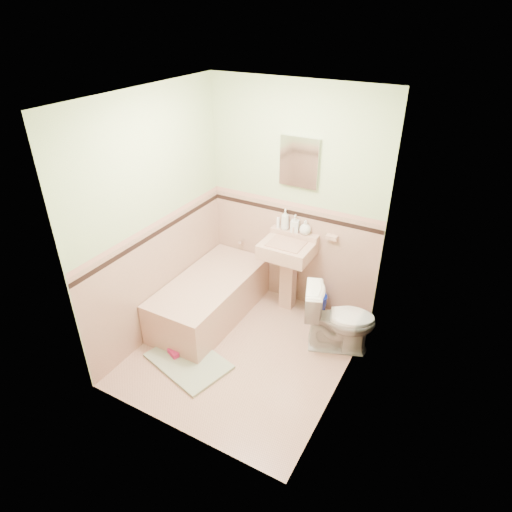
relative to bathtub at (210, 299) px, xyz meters
The scene contains 32 objects.
floor 0.75m from the bathtub, 27.65° to the right, with size 2.20×2.20×0.00m, color tan.
ceiling 2.38m from the bathtub, 27.65° to the right, with size 2.20×2.20×0.00m, color white.
wall_back 1.43m from the bathtub, 50.71° to the left, with size 2.50×2.50×0.00m, color beige.
wall_front 1.87m from the bathtub, 66.22° to the right, with size 2.50×2.50×0.00m, color beige.
wall_left 1.14m from the bathtub, 138.27° to the right, with size 2.50×2.50×0.00m, color beige.
wall_right 1.95m from the bathtub, 11.45° to the right, with size 2.50×2.50×0.00m, color beige.
wainscot_back 1.05m from the bathtub, 50.27° to the left, with size 2.00×2.00×0.00m, color tan.
wainscot_front 1.60m from the bathtub, 66.05° to the right, with size 2.00×2.00×0.00m, color tan.
wainscot_left 0.61m from the bathtub, 137.33° to the right, with size 2.20×2.20×0.00m, color tan.
wainscot_right 1.69m from the bathtub, 11.53° to the right, with size 2.20×2.20×0.00m, color tan.
accent_back 1.33m from the bathtub, 50.04° to the left, with size 2.00×2.00×0.00m, color black.
accent_front 1.79m from the bathtub, 65.95° to the right, with size 2.00×2.00×0.00m, color black.
accent_left 1.02m from the bathtub, 136.85° to the right, with size 2.20×2.20×0.00m, color black.
accent_right 1.87m from the bathtub, 11.57° to the right, with size 2.20×2.20×0.00m, color black.
cap_back 1.40m from the bathtub, 50.04° to the left, with size 2.00×2.00×0.00m, color tan.
cap_front 1.84m from the bathtub, 65.95° to the right, with size 2.00×2.00×0.00m, color tan.
cap_left 1.11m from the bathtub, 136.85° to the right, with size 2.20×2.20×0.00m, color tan.
cap_right 1.92m from the bathtub, 11.57° to the right, with size 2.20×2.20×0.00m, color tan.
bathtub is the anchor object (origin of this frame).
tub_faucet 0.83m from the bathtub, 90.00° to the left, with size 0.04×0.04×0.12m, color silver.
sink 0.89m from the bathtub, 37.93° to the left, with size 0.55×0.48×0.87m, color tan, non-canonical shape.
sink_faucet 1.20m from the bathtub, 44.58° to the left, with size 0.02×0.02×0.10m, color silver.
medicine_cabinet 1.78m from the bathtub, 47.42° to the left, with size 0.41×0.04×0.51m, color white.
soap_dish 1.51m from the bathtub, 33.57° to the left, with size 0.12×0.07×0.04m, color tan.
soap_bottle_left 1.22m from the bathtub, 51.82° to the left, with size 0.09×0.09×0.24m, color #B2B2B2.
soap_bottle_mid 1.26m from the bathtub, 46.35° to the left, with size 0.09×0.09×0.19m, color #B2B2B2.
soap_bottle_right 1.32m from the bathtub, 41.56° to the left, with size 0.13×0.13×0.16m, color #B2B2B2.
tube 1.14m from the bathtub, 56.24° to the left, with size 0.04×0.04×0.12m, color white.
toilet 1.46m from the bathtub, ahead, with size 0.40×0.71×0.72m, color white.
bucket 1.22m from the bathtub, 31.83° to the left, with size 0.23×0.23×0.23m, color #081992, non-canonical shape.
bath_mat 0.81m from the bathtub, 72.83° to the right, with size 0.79×0.53×0.03m, color #94A78B.
shoe 0.78m from the bathtub, 85.80° to the right, with size 0.14×0.06×0.05m, color #BF1E59.
Camera 1 is at (1.77, -2.95, 3.12)m, focal length 30.97 mm.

